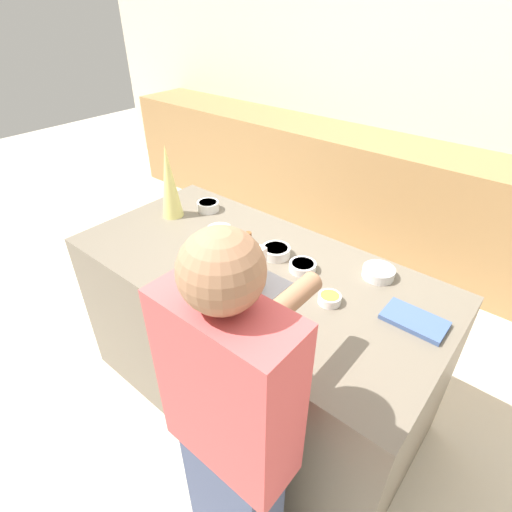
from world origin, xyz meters
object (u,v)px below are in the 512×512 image
(baking_tray, at_px, (236,284))
(person, at_px, (232,438))
(gingerbread_house, at_px, (236,264))
(candy_bowl_center_rear, at_px, (330,298))
(candy_bowl_near_tray_right, at_px, (219,232))
(candy_bowl_behind_tray, at_px, (208,206))
(candy_bowl_front_corner, at_px, (276,251))
(decorative_tree, at_px, (169,182))
(candy_bowl_beside_tree, at_px, (303,266))
(cookbook, at_px, (414,320))
(candy_bowl_near_tray_left, at_px, (379,272))

(baking_tray, xyz_separation_m, person, (0.42, -0.48, -0.10))
(baking_tray, relative_size, gingerbread_house, 1.39)
(candy_bowl_center_rear, bearing_deg, person, -85.17)
(candy_bowl_near_tray_right, relative_size, candy_bowl_behind_tray, 1.05)
(candy_bowl_front_corner, relative_size, candy_bowl_near_tray_right, 1.05)
(decorative_tree, xyz_separation_m, candy_bowl_beside_tree, (0.85, 0.03, -0.18))
(candy_bowl_front_corner, height_order, cookbook, candy_bowl_front_corner)
(candy_bowl_behind_tray, height_order, cookbook, candy_bowl_behind_tray)
(candy_bowl_behind_tray, bearing_deg, person, -41.61)
(baking_tray, height_order, candy_bowl_near_tray_right, candy_bowl_near_tray_right)
(candy_bowl_beside_tree, distance_m, candy_bowl_behind_tray, 0.75)
(decorative_tree, bearing_deg, candy_bowl_front_corner, 3.68)
(decorative_tree, distance_m, candy_bowl_center_rear, 1.08)
(decorative_tree, bearing_deg, gingerbread_house, -19.23)
(baking_tray, distance_m, decorative_tree, 0.76)
(candy_bowl_beside_tree, xyz_separation_m, candy_bowl_near_tray_right, (-0.49, -0.03, 0.01))
(candy_bowl_front_corner, distance_m, candy_bowl_behind_tray, 0.59)
(candy_bowl_center_rear, distance_m, cookbook, 0.32)
(decorative_tree, relative_size, person, 0.26)
(candy_bowl_front_corner, xyz_separation_m, cookbook, (0.68, -0.02, -0.02))
(candy_bowl_front_corner, distance_m, candy_bowl_near_tray_left, 0.47)
(candy_bowl_center_rear, bearing_deg, candy_bowl_behind_tray, 165.36)
(baking_tray, relative_size, candy_bowl_center_rear, 3.95)
(candy_bowl_near_tray_left, height_order, person, person)
(candy_bowl_front_corner, bearing_deg, candy_bowl_behind_tray, 168.00)
(decorative_tree, relative_size, candy_bowl_beside_tree, 3.30)
(decorative_tree, height_order, candy_bowl_near_tray_left, decorative_tree)
(baking_tray, height_order, cookbook, cookbook)
(candy_bowl_behind_tray, distance_m, candy_bowl_near_tray_left, 1.02)
(gingerbread_house, bearing_deg, candy_bowl_front_corner, 91.57)
(person, bearing_deg, cookbook, 71.26)
(decorative_tree, relative_size, cookbook, 1.73)
(baking_tray, xyz_separation_m, candy_bowl_front_corner, (-0.01, 0.29, 0.02))
(baking_tray, xyz_separation_m, candy_bowl_center_rear, (0.36, 0.16, 0.02))
(gingerbread_house, relative_size, candy_bowl_beside_tree, 2.17)
(candy_bowl_behind_tray, bearing_deg, candy_bowl_center_rear, -14.64)
(decorative_tree, relative_size, candy_bowl_behind_tray, 3.25)
(decorative_tree, height_order, candy_bowl_beside_tree, decorative_tree)
(gingerbread_house, xyz_separation_m, candy_bowl_beside_tree, (0.15, 0.27, -0.09))
(candy_bowl_beside_tree, bearing_deg, candy_bowl_front_corner, 174.42)
(candy_bowl_near_tray_right, xyz_separation_m, cookbook, (1.00, 0.03, -0.02))
(candy_bowl_near_tray_left, bearing_deg, candy_bowl_center_rear, -104.54)
(person, bearing_deg, candy_bowl_front_corner, 118.95)
(candy_bowl_center_rear, distance_m, candy_bowl_behind_tray, 0.98)
(gingerbread_house, xyz_separation_m, candy_bowl_front_corner, (-0.01, 0.29, -0.08))
(baking_tray, distance_m, gingerbread_house, 0.11)
(candy_bowl_near_tray_right, relative_size, person, 0.08)
(person, bearing_deg, baking_tray, 130.90)
(baking_tray, xyz_separation_m, candy_bowl_near_tray_right, (-0.33, 0.24, 0.02))
(candy_bowl_beside_tree, height_order, candy_bowl_near_tray_right, candy_bowl_near_tray_right)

